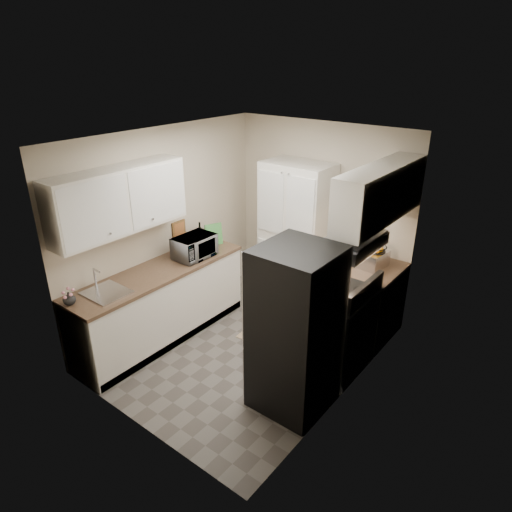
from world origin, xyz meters
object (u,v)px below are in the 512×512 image
Objects in this scene: refrigerator at (295,330)px; toaster_oven at (373,259)px; microwave at (194,247)px; electric_range at (337,328)px; pantry_cabinet at (296,236)px; wine_bottle at (200,235)px.

refrigerator reaches higher than toaster_oven.
toaster_oven is at bearing -59.09° from microwave.
toaster_oven is at bearing 89.18° from refrigerator.
microwave is at bearing 164.58° from refrigerator.
electric_range is at bearing -83.13° from toaster_oven.
pantry_cabinet is 2.07m from refrigerator.
pantry_cabinet is 1.58m from electric_range.
wine_bottle is 2.24m from toaster_oven.
electric_range is at bearing -38.22° from pantry_cabinet.
pantry_cabinet is 1.77× the size of electric_range.
pantry_cabinet is at bearing 141.78° from electric_range.
toaster_oven is at bearing 90.78° from electric_range.
refrigerator reaches higher than wine_bottle.
electric_range is 0.66× the size of refrigerator.
wine_bottle is (-0.94, -0.88, 0.07)m from pantry_cabinet.
electric_range is at bearing -1.26° from wine_bottle.
microwave is at bearing -120.31° from pantry_cabinet.
wine_bottle is (-0.23, 0.34, 0.00)m from microwave.
electric_range is 2.21× the size of microwave.
electric_range is (1.17, -0.93, -0.52)m from pantry_cabinet.
refrigerator is at bearing -92.48° from electric_range.
refrigerator is 3.33× the size of microwave.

